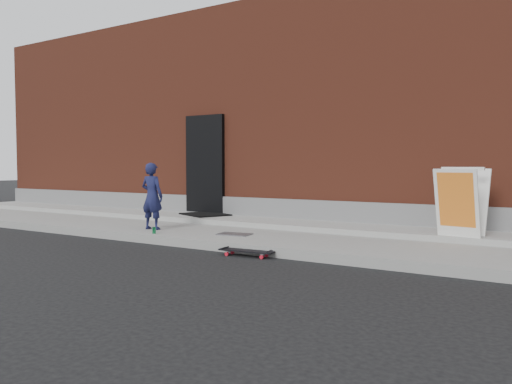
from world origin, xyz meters
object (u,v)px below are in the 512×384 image
Objects in this scene: pizza_sign at (461,202)px; skateboard at (247,251)px; soda_can at (154,230)px; child at (152,196)px.

skateboard is at bearing -141.61° from pizza_sign.
skateboard is 7.28× the size of soda_can.
pizza_sign is 9.24× the size of soda_can.
child is 1.48× the size of skateboard.
soda_can is at bearing 171.37° from skateboard.
pizza_sign reaches higher than skateboard.
child reaches higher than pizza_sign.
pizza_sign is 5.16m from soda_can.
child is 10.74× the size of soda_can.
pizza_sign is (5.25, 1.34, 0.01)m from child.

